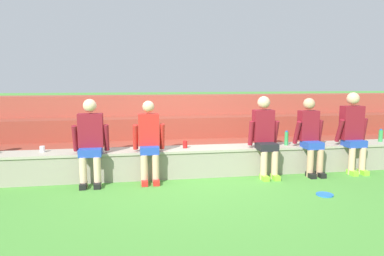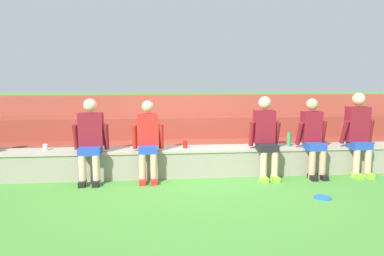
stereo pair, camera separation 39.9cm
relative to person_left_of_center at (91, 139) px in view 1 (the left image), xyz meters
name	(u,v)px [view 1 (the left image)]	position (x,y,z in m)	size (l,w,h in m)	color
ground_plane	(196,179)	(1.68, 0.00, -0.72)	(80.00, 80.00, 0.00)	#4C9338
stone_seating_wall	(193,160)	(1.68, 0.25, -0.46)	(8.43, 0.54, 0.48)	gray
brick_bleachers	(180,132)	(1.68, 2.02, -0.22)	(11.16, 2.12, 1.28)	brown
person_left_of_center	(91,139)	(0.00, 0.00, 0.00)	(0.56, 0.52, 1.34)	beige
person_center	(149,140)	(0.91, 0.00, -0.03)	(0.51, 0.49, 1.30)	#DBAD89
person_right_of_center	(265,134)	(2.87, 0.00, 0.01)	(0.52, 0.58, 1.36)	#DBAD89
person_far_right	(310,134)	(3.69, 0.00, -0.02)	(0.51, 0.55, 1.32)	tan
person_rightmost_edge	(353,130)	(4.50, -0.02, 0.04)	(0.55, 0.48, 1.42)	#DBAD89
water_bottle_mid_left	(286,138)	(3.36, 0.22, -0.11)	(0.07, 0.07, 0.26)	green
water_bottle_near_right	(381,136)	(5.27, 0.26, -0.12)	(0.08, 0.08, 0.24)	green
plastic_cup_left_end	(185,144)	(1.53, 0.25, -0.18)	(0.08, 0.08, 0.13)	red
plastic_cup_right_end	(42,149)	(-0.79, 0.30, -0.19)	(0.08, 0.08, 0.10)	white
frisbee	(325,195)	(3.34, -1.14, -0.71)	(0.24, 0.24, 0.02)	blue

